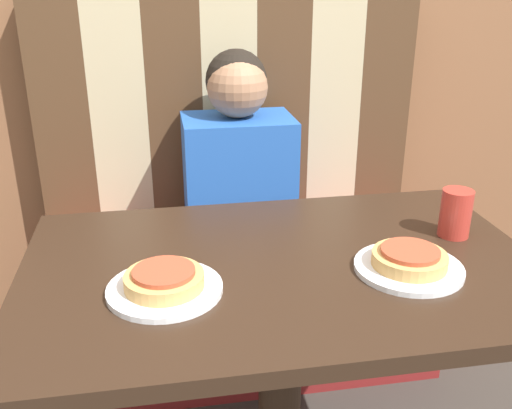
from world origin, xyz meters
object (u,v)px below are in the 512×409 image
at_px(drinking_cup, 456,213).
at_px(plate_left, 165,289).
at_px(person, 238,152).
at_px(pizza_right, 410,258).
at_px(plate_right, 408,268).
at_px(pizza_left, 164,279).

bearing_deg(drinking_cup, plate_left, -168.04).
bearing_deg(person, drinking_cup, -54.67).
bearing_deg(person, plate_left, -108.66).
bearing_deg(pizza_right, plate_right, 0.00).
xyz_separation_m(pizza_right, drinking_cup, (0.17, 0.14, 0.03)).
xyz_separation_m(plate_right, pizza_right, (0.00, 0.00, 0.02)).
xyz_separation_m(pizza_left, pizza_right, (0.50, 0.00, 0.00)).
height_order(plate_left, plate_right, same).
xyz_separation_m(plate_left, pizza_left, (0.00, 0.00, 0.02)).
height_order(person, drinking_cup, person).
relative_size(plate_left, pizza_right, 1.46).
bearing_deg(plate_right, person, 108.66).
bearing_deg(plate_right, drinking_cup, 39.45).
distance_m(pizza_left, drinking_cup, 0.69).
relative_size(person, pizza_right, 3.87).
height_order(plate_right, drinking_cup, drinking_cup).
bearing_deg(plate_left, pizza_right, 0.00).
bearing_deg(plate_left, pizza_left, 0.00).
distance_m(plate_left, drinking_cup, 0.69).
distance_m(plate_right, pizza_right, 0.02).
distance_m(plate_right, drinking_cup, 0.23).
relative_size(plate_left, drinking_cup, 1.99).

